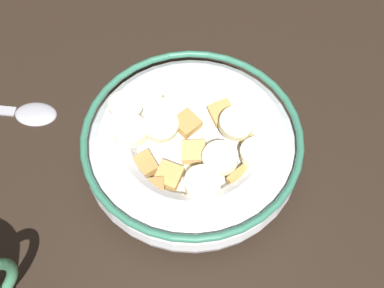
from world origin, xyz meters
TOP-DOWN VIEW (x-y plane):
  - ground_plane at (0.00, 0.00)cm, footprint 133.13×133.13cm
  - cereal_bowl at (-0.03, -0.02)cm, footprint 18.26×18.26cm
  - spoon at (-7.53, 15.83)cm, footprint 9.49×11.87cm

SIDE VIEW (x-z plane):
  - ground_plane at x=0.00cm, z-range -2.00..0.00cm
  - spoon at x=-7.53cm, z-range -0.06..0.74cm
  - cereal_bowl at x=-0.03cm, z-range -0.19..5.31cm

